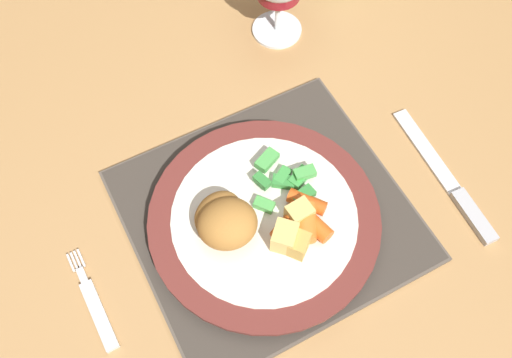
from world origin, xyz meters
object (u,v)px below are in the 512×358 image
at_px(dining_table, 242,148).
at_px(fork, 96,307).
at_px(dinner_plate, 264,220).
at_px(table_knife, 451,185).

relative_size(dining_table, fork, 11.19).
bearing_deg(dinner_plate, fork, 179.89).
relative_size(dinner_plate, table_knife, 1.31).
bearing_deg(dining_table, table_knife, -50.90).
height_order(dining_table, table_knife, table_knife).
xyz_separation_m(fork, table_knife, (0.42, -0.06, 0.00)).
bearing_deg(dining_table, fork, -148.46).
distance_m(dining_table, fork, 0.30).
xyz_separation_m(dining_table, table_knife, (0.17, -0.21, 0.09)).
height_order(fork, table_knife, table_knife).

